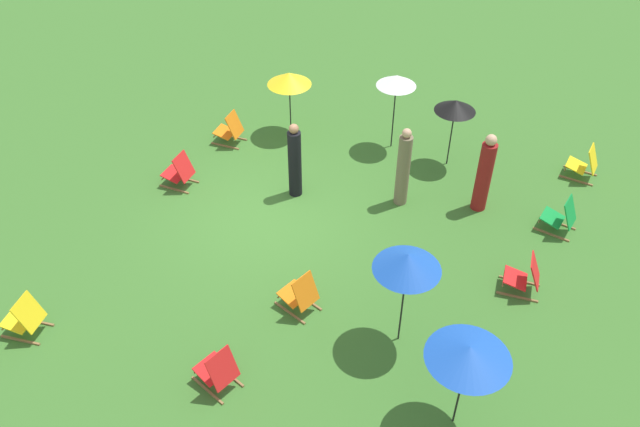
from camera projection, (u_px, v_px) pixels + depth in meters
ground_plane at (269, 217)px, 13.64m from camera, size 40.00×40.00×0.00m
deckchair_0 at (179, 172)px, 14.25m from camera, size 0.50×0.78×0.83m
deckchair_1 at (525, 276)px, 11.75m from camera, size 0.55×0.81×0.83m
deckchair_3 at (584, 164)px, 14.49m from camera, size 0.54×0.80×0.83m
deckchair_4 at (561, 217)px, 13.06m from camera, size 0.59×0.82×0.83m
deckchair_5 at (230, 130)px, 15.59m from camera, size 0.52×0.79×0.83m
deckchair_6 at (300, 294)px, 11.40m from camera, size 0.68×0.87×0.83m
deckchair_7 at (218, 371)px, 10.14m from camera, size 0.68×0.87×0.83m
deckchair_8 at (25, 318)px, 10.98m from camera, size 0.60×0.83×0.83m
umbrella_0 at (456, 106)px, 14.14m from camera, size 0.93×0.93×1.70m
umbrella_1 at (289, 79)px, 15.23m from camera, size 1.07×1.07×1.66m
umbrella_2 at (469, 353)px, 8.79m from camera, size 1.23×1.23×1.80m
umbrella_3 at (407, 262)px, 9.91m from camera, size 1.10×1.10×2.01m
umbrella_4 at (397, 81)px, 14.57m from camera, size 0.93×0.93×1.92m
person_0 at (295, 162)px, 13.71m from camera, size 0.41×0.41×1.80m
person_1 at (484, 174)px, 13.31m from camera, size 0.34×0.34×1.86m
person_2 at (403, 169)px, 13.45m from camera, size 0.40×0.40×1.88m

